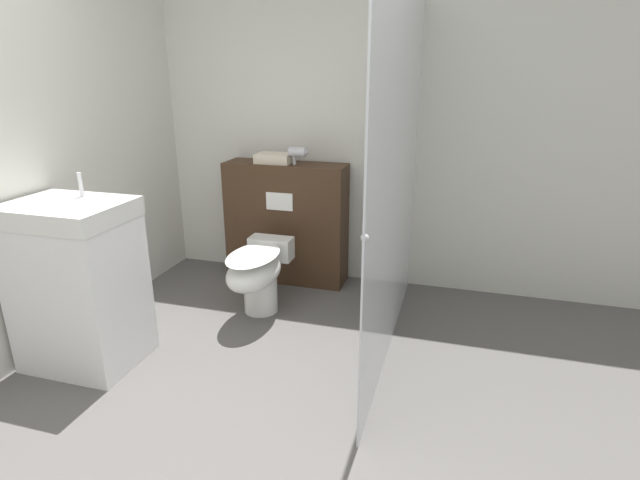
{
  "coord_description": "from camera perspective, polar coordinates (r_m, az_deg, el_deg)",
  "views": [
    {
      "loc": [
        0.98,
        -1.53,
        1.69
      ],
      "look_at": [
        0.12,
        1.41,
        0.64
      ],
      "focal_mm": 28.0,
      "sensor_mm": 36.0,
      "label": 1
    }
  ],
  "objects": [
    {
      "name": "folded_towel",
      "position": [
        4.03,
        -5.23,
        9.3
      ],
      "size": [
        0.28,
        0.2,
        0.07
      ],
      "color": "beige",
      "rests_on": "partition_panel"
    },
    {
      "name": "toilet",
      "position": [
        3.6,
        -7.13,
        -3.74
      ],
      "size": [
        0.34,
        0.69,
        0.5
      ],
      "color": "white",
      "rests_on": "ground_plane"
    },
    {
      "name": "ground_plane",
      "position": [
        2.48,
        -13.13,
        -24.61
      ],
      "size": [
        12.0,
        12.0,
        0.0
      ],
      "primitive_type": "plane",
      "color": "#565451"
    },
    {
      "name": "wall_back",
      "position": [
        4.06,
        2.22,
        12.6
      ],
      "size": [
        8.0,
        0.06,
        2.5
      ],
      "color": "silver",
      "rests_on": "ground_plane"
    },
    {
      "name": "sink_vanity",
      "position": [
        3.25,
        -25.86,
        -4.6
      ],
      "size": [
        0.65,
        0.51,
        1.14
      ],
      "color": "white",
      "rests_on": "ground_plane"
    },
    {
      "name": "hair_drier",
      "position": [
        3.92,
        -2.48,
        9.96
      ],
      "size": [
        0.16,
        0.08,
        0.14
      ],
      "color": "#B7B7BC",
      "rests_on": "partition_panel"
    },
    {
      "name": "shower_glass",
      "position": [
        2.97,
        8.89,
        6.74
      ],
      "size": [
        0.04,
        2.0,
        2.16
      ],
      "color": "silver",
      "rests_on": "ground_plane"
    },
    {
      "name": "partition_panel",
      "position": [
        4.13,
        -3.84,
        1.98
      ],
      "size": [
        0.99,
        0.31,
        0.99
      ],
      "color": "#3D2819",
      "rests_on": "ground_plane"
    }
  ]
}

